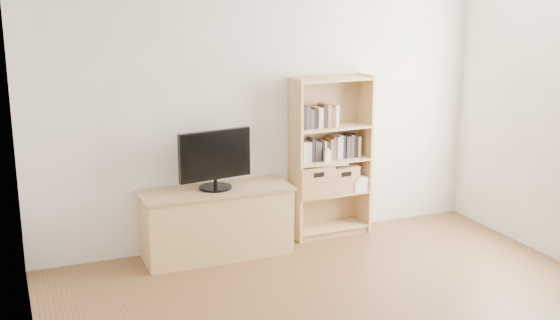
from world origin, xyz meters
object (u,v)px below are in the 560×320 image
baby_monitor (327,156)px  tv_stand (216,223)px  television (215,159)px  basket_right (339,178)px  laptop (329,162)px  basket_left (312,180)px  bookshelf (331,157)px

baby_monitor → tv_stand: bearing=174.3°
television → baby_monitor: size_ratio=6.17×
basket_right → laptop: bearing=-178.7°
basket_left → baby_monitor: bearing=-35.6°
television → basket_right: television is taller
tv_stand → basket_left: basket_left is taller
tv_stand → bookshelf: size_ratio=0.84×
tv_stand → bookshelf: bearing=5.1°
bookshelf → television: size_ratio=2.29×
basket_right → bookshelf: bearing=176.0°
basket_left → laptop: 0.24m
television → baby_monitor: bearing=-7.9°
television → basket_right: (1.32, 0.11, -0.34)m
tv_stand → basket_left: bearing=5.6°
bookshelf → baby_monitor: 0.13m
television → baby_monitor: (1.13, 0.02, -0.08)m
bookshelf → basket_left: size_ratio=4.44×
tv_stand → bookshelf: 1.32m
tv_stand → basket_left: size_ratio=3.75×
laptop → basket_left: bearing=-169.5°
bookshelf → basket_left: 0.30m
television → basket_right: size_ratio=2.17×
bookshelf → basket_right: bearing=-2.6°
tv_stand → television: bearing=0.0°
baby_monitor → television: bearing=174.3°
bookshelf → laptop: 0.05m
tv_stand → baby_monitor: 1.25m
tv_stand → bookshelf: (1.22, 0.11, 0.49)m
bookshelf → basket_right: (0.10, -0.00, -0.22)m
tv_stand → basket_left: (1.01, 0.10, 0.28)m
bookshelf → television: 1.23m
bookshelf → laptop: (-0.03, -0.01, -0.05)m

